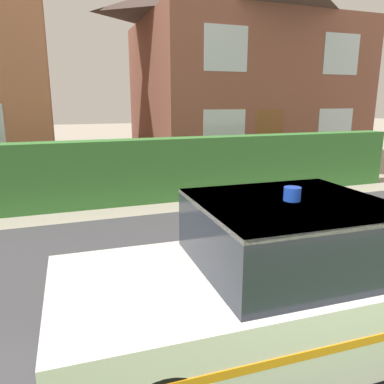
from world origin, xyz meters
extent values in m
cube|color=#424247|center=(0.00, 3.70, 0.01)|extent=(28.00, 6.05, 0.01)
cube|color=#3D7F38|center=(-0.30, 7.83, 0.76)|extent=(14.25, 0.56, 1.51)
cylinder|color=black|center=(-1.48, 2.75, 0.35)|extent=(0.68, 0.22, 0.67)
cylinder|color=black|center=(0.93, 2.67, 0.35)|extent=(0.68, 0.22, 0.67)
cube|color=white|center=(-0.30, 1.97, 0.56)|extent=(3.94, 1.80, 0.72)
cube|color=#232833|center=(-0.12, 1.96, 1.22)|extent=(1.71, 1.56, 0.59)
cube|color=white|center=(-0.12, 1.96, 1.49)|extent=(1.71, 1.56, 0.04)
cube|color=orange|center=(-0.27, 2.81, 0.61)|extent=(3.69, 0.13, 0.07)
cube|color=orange|center=(-0.33, 1.13, 0.61)|extent=(3.69, 0.13, 0.07)
cylinder|color=blue|center=(-0.12, 1.96, 1.58)|extent=(0.15, 0.15, 0.12)
cube|color=brown|center=(4.96, 12.99, 2.62)|extent=(7.64, 6.17, 5.24)
cube|color=brown|center=(4.45, 9.89, 1.05)|extent=(1.00, 0.02, 2.10)
cube|color=silver|center=(2.86, 9.89, 1.47)|extent=(1.40, 0.02, 1.30)
cube|color=silver|center=(7.06, 9.89, 1.47)|extent=(1.40, 0.02, 1.30)
cube|color=silver|center=(2.86, 9.89, 3.88)|extent=(1.40, 0.02, 1.30)
cube|color=silver|center=(7.06, 9.89, 3.88)|extent=(1.40, 0.02, 1.30)
camera|label=1|loc=(-2.05, -0.77, 2.38)|focal=35.00mm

